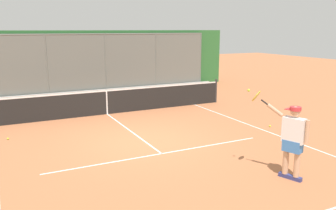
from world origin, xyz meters
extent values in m
plane|color=#B76B42|center=(0.00, 0.00, 0.00)|extent=(60.00, 60.00, 0.00)
cube|color=white|center=(0.00, 1.18, 0.00)|extent=(6.23, 0.05, 0.01)
cube|color=white|center=(-3.99, 0.73, 0.00)|extent=(0.05, 9.09, 0.01)
cube|color=white|center=(0.00, -1.32, 0.00)|extent=(0.05, 5.00, 0.01)
cylinder|color=slate|center=(-7.40, -8.87, 1.54)|extent=(0.07, 0.07, 3.07)
cylinder|color=slate|center=(-4.44, -8.87, 1.54)|extent=(0.07, 0.07, 3.07)
cylinder|color=slate|center=(-1.48, -8.87, 1.54)|extent=(0.07, 0.07, 3.07)
cylinder|color=slate|center=(1.48, -8.87, 1.54)|extent=(0.07, 0.07, 3.07)
cylinder|color=slate|center=(0.00, -8.87, 3.03)|extent=(14.81, 0.05, 0.05)
cube|color=slate|center=(0.00, -8.87, 1.54)|extent=(14.81, 0.02, 3.07)
cube|color=#2D6B33|center=(0.00, -9.52, 1.61)|extent=(17.81, 0.90, 3.22)
cube|color=#ADADA8|center=(0.00, -8.69, 0.07)|extent=(15.81, 0.18, 0.15)
cylinder|color=#2D2D2D|center=(-5.12, -3.82, 0.54)|extent=(0.09, 0.09, 1.07)
cube|color=black|center=(0.00, -3.82, 0.46)|extent=(10.16, 0.02, 0.91)
cube|color=white|center=(0.00, -3.82, 0.94)|extent=(10.16, 0.04, 0.05)
cube|color=white|center=(0.00, -3.82, 0.46)|extent=(0.05, 0.04, 0.91)
cube|color=navy|center=(-1.93, 4.04, 0.04)|extent=(0.19, 0.28, 0.09)
cylinder|color=tan|center=(-1.93, 4.04, 0.47)|extent=(0.13, 0.13, 0.77)
cube|color=navy|center=(-1.85, 3.80, 0.04)|extent=(0.19, 0.28, 0.09)
cylinder|color=tan|center=(-1.85, 3.80, 0.47)|extent=(0.13, 0.13, 0.77)
cube|color=#3D7AC6|center=(-1.89, 3.92, 0.78)|extent=(0.34, 0.45, 0.26)
cube|color=white|center=(-1.89, 3.92, 1.13)|extent=(0.36, 0.52, 0.55)
cylinder|color=tan|center=(-1.99, 4.20, 1.15)|extent=(0.08, 0.08, 0.51)
cylinder|color=tan|center=(-1.69, 3.52, 1.52)|extent=(0.29, 0.35, 0.29)
sphere|color=tan|center=(-1.89, 3.92, 1.56)|extent=(0.21, 0.21, 0.21)
cylinder|color=red|center=(-1.89, 3.92, 1.61)|extent=(0.31, 0.31, 0.08)
cube|color=red|center=(-1.85, 3.81, 1.58)|extent=(0.23, 0.24, 0.02)
cylinder|color=black|center=(-1.55, 3.33, 1.68)|extent=(0.13, 0.15, 0.13)
torus|color=gold|center=(-1.44, 3.18, 1.80)|extent=(0.34, 0.32, 0.26)
cylinder|color=silver|center=(-1.44, 3.18, 1.80)|extent=(0.28, 0.26, 0.21)
sphere|color=#C1D138|center=(-1.33, 3.03, 1.92)|extent=(0.07, 0.07, 0.07)
sphere|color=#CCDB33|center=(-4.46, 0.47, 0.03)|extent=(0.07, 0.07, 0.07)
sphere|color=#C1D138|center=(3.65, -2.00, 0.03)|extent=(0.07, 0.07, 0.07)
camera|label=1|loc=(3.82, 9.23, 3.28)|focal=37.34mm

